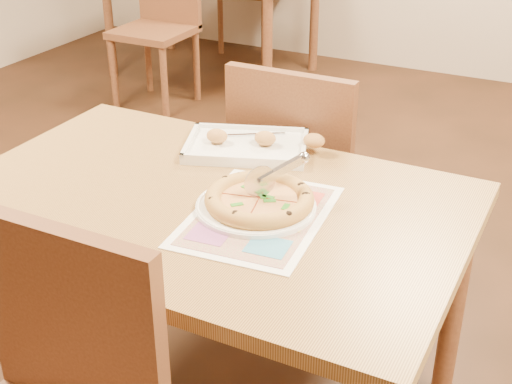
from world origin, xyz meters
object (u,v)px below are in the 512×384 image
at_px(bg_chair_near, 161,9).
at_px(pizza, 259,199).
at_px(pizza_cutter, 275,174).
at_px(menu, 258,216).
at_px(chair_far, 299,163).
at_px(dining_table, 205,228).
at_px(appetizer_tray, 250,146).
at_px(plate, 256,207).

relative_size(bg_chair_near, pizza, 1.76).
height_order(bg_chair_near, pizza_cutter, bg_chair_near).
bearing_deg(menu, chair_far, 104.59).
bearing_deg(chair_far, dining_table, 90.00).
bearing_deg(chair_far, pizza, 104.19).
xyz_separation_m(chair_far, pizza, (0.15, -0.59, 0.18)).
bearing_deg(bg_chair_near, dining_table, -53.95).
height_order(pizza_cutter, menu, pizza_cutter).
height_order(pizza_cutter, appetizer_tray, pizza_cutter).
distance_m(plate, pizza, 0.02).
xyz_separation_m(dining_table, pizza, (0.15, 0.01, 0.11)).
xyz_separation_m(chair_far, bg_chair_near, (-1.60, 1.60, 0.00)).
height_order(bg_chair_near, menu, bg_chair_near).
bearing_deg(chair_far, pizza_cutter, 107.31).
bearing_deg(pizza, dining_table, -176.12).
relative_size(bg_chair_near, appetizer_tray, 1.14).
bearing_deg(chair_far, plate, 103.49).
xyz_separation_m(bg_chair_near, pizza, (1.75, -2.19, 0.18)).
xyz_separation_m(pizza_cutter, menu, (-0.01, -0.07, -0.09)).
xyz_separation_m(plate, appetizer_tray, (-0.17, 0.31, 0.01)).
bearing_deg(dining_table, pizza, 3.88).
relative_size(pizza, menu, 0.62).
bearing_deg(pizza, appetizer_tray, 120.81).
bearing_deg(bg_chair_near, chair_far, -44.94).
xyz_separation_m(dining_table, menu, (0.16, -0.02, 0.09)).
xyz_separation_m(bg_chair_near, pizza_cutter, (1.77, -2.15, 0.24)).
bearing_deg(bg_chair_near, menu, -51.56).
relative_size(pizza, pizza_cutter, 2.05).
height_order(dining_table, pizza_cutter, pizza_cutter).
distance_m(plate, pizza_cutter, 0.09).
bearing_deg(dining_table, appetizer_tray, 95.51).
height_order(plate, pizza, pizza).
relative_size(plate, pizza_cutter, 2.25).
height_order(dining_table, bg_chair_near, bg_chair_near).
bearing_deg(appetizer_tray, bg_chair_near, 129.76).
distance_m(plate, menu, 0.03).
relative_size(chair_far, appetizer_tray, 1.14).
relative_size(dining_table, menu, 3.01).
xyz_separation_m(chair_far, pizza_cutter, (0.17, -0.56, 0.24)).
bearing_deg(pizza_cutter, menu, -149.92).
bearing_deg(dining_table, pizza_cutter, 14.64).
relative_size(dining_table, pizza_cutter, 9.96).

